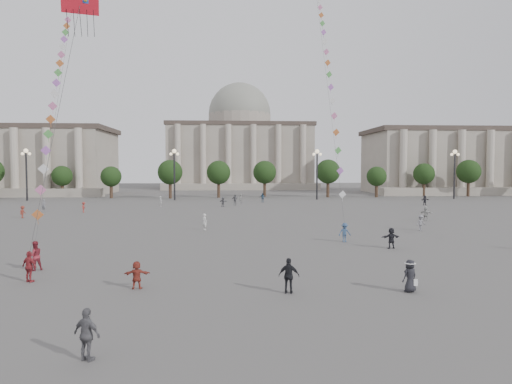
{
  "coord_description": "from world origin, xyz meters",
  "views": [
    {
      "loc": [
        -3.59,
        -25.75,
        6.66
      ],
      "look_at": [
        -1.38,
        12.0,
        4.68
      ],
      "focal_mm": 32.0,
      "sensor_mm": 36.0,
      "label": 1
    }
  ],
  "objects": [
    {
      "name": "tourist_2",
      "position": [
        -8.71,
        -0.54,
        0.77
      ],
      "size": [
        1.45,
        0.51,
        1.55
      ],
      "primitive_type": "imported",
      "rotation": [
        0.0,
        0.0,
        3.18
      ],
      "color": "#993629",
      "rests_on": "ground"
    },
    {
      "name": "person_crowd_12",
      "position": [
        -4.68,
        52.96,
        0.86
      ],
      "size": [
        1.58,
        1.38,
        1.72
      ],
      "primitive_type": "imported",
      "rotation": [
        0.0,
        0.0,
        2.49
      ],
      "color": "slate",
      "rests_on": "ground"
    },
    {
      "name": "ground",
      "position": [
        0.0,
        0.0,
        0.0
      ],
      "size": [
        360.0,
        360.0,
        0.0
      ],
      "primitive_type": "plane",
      "color": "#4E4B49",
      "rests_on": "ground"
    },
    {
      "name": "person_crowd_19",
      "position": [
        -32.06,
        45.81,
        0.95
      ],
      "size": [
        0.74,
        0.53,
        1.89
      ],
      "primitive_type": "imported",
      "rotation": [
        0.0,
        0.0,
        6.16
      ],
      "color": "slate",
      "rests_on": "ground"
    },
    {
      "name": "lamp_post_mid_west",
      "position": [
        -15.0,
        70.0,
        7.35
      ],
      "size": [
        2.0,
        0.9,
        10.65
      ],
      "color": "#262628",
      "rests_on": "ground"
    },
    {
      "name": "kite_train_mid",
      "position": [
        8.84,
        36.45,
        27.11
      ],
      "size": [
        4.57,
        41.12,
        62.83
      ],
      "color": "#3F3F3F",
      "rests_on": "ground"
    },
    {
      "name": "tourist_3",
      "position": [
        -8.51,
        -10.0,
        0.93
      ],
      "size": [
        1.17,
        0.88,
        1.85
      ],
      "primitive_type": "imported",
      "rotation": [
        0.0,
        0.0,
        2.69
      ],
      "color": "#5B5A5F",
      "rests_on": "ground"
    },
    {
      "name": "lamp_post_far_west",
      "position": [
        -45.0,
        70.0,
        7.35
      ],
      "size": [
        2.0,
        0.9,
        10.65
      ],
      "color": "#262628",
      "rests_on": "ground"
    },
    {
      "name": "person_crowd_2",
      "position": [
        -31.17,
        36.6,
        0.82
      ],
      "size": [
        0.81,
        1.16,
        1.64
      ],
      "primitive_type": "imported",
      "rotation": [
        0.0,
        0.0,
        1.37
      ],
      "color": "maroon",
      "rests_on": "ground"
    },
    {
      "name": "kite_train_west",
      "position": [
        -21.32,
        25.45,
        20.42
      ],
      "size": [
        10.22,
        39.5,
        53.99
      ],
      "color": "#3F3F3F",
      "rests_on": "ground"
    },
    {
      "name": "person_crowd_13",
      "position": [
        -6.25,
        23.28,
        0.89
      ],
      "size": [
        0.71,
        0.78,
        1.79
      ],
      "primitive_type": "imported",
      "rotation": [
        0.0,
        0.0,
        2.14
      ],
      "color": "silver",
      "rests_on": "ground"
    },
    {
      "name": "lamp_post_mid_east",
      "position": [
        15.0,
        70.0,
        7.35
      ],
      "size": [
        2.0,
        0.9,
        10.65
      ],
      "color": "#262628",
      "rests_on": "ground"
    },
    {
      "name": "person_crowd_9",
      "position": [
        31.58,
        54.15,
        0.88
      ],
      "size": [
        1.7,
        0.77,
        1.76
      ],
      "primitive_type": "imported",
      "rotation": [
        0.0,
        0.0,
        0.16
      ],
      "color": "black",
      "rests_on": "ground"
    },
    {
      "name": "person_crowd_0",
      "position": [
        2.89,
        62.91,
        0.9
      ],
      "size": [
        1.1,
        0.55,
        1.81
      ],
      "primitive_type": "imported",
      "rotation": [
        0.0,
        0.0,
        0.1
      ],
      "color": "#304E6C",
      "rests_on": "ground"
    },
    {
      "name": "person_crowd_4",
      "position": [
        -1.47,
        61.2,
        0.9
      ],
      "size": [
        1.09,
        1.74,
        1.79
      ],
      "primitive_type": "imported",
      "rotation": [
        0.0,
        0.0,
        4.35
      ],
      "color": "#B5B5B1",
      "rests_on": "ground"
    },
    {
      "name": "tourist_0",
      "position": [
        -15.27,
        1.32,
        0.91
      ],
      "size": [
        1.16,
        0.89,
        1.83
      ],
      "primitive_type": "imported",
      "rotation": [
        0.0,
        0.0,
        2.67
      ],
      "color": "maroon",
      "rests_on": "ground"
    },
    {
      "name": "person_crowd_3",
      "position": [
        9.82,
        11.07,
        0.86
      ],
      "size": [
        1.66,
        0.75,
        1.73
      ],
      "primitive_type": "imported",
      "rotation": [
        0.0,
        0.0,
        3.3
      ],
      "color": "black",
      "rests_on": "ground"
    },
    {
      "name": "lamp_post_far_east",
      "position": [
        45.0,
        70.0,
        7.35
      ],
      "size": [
        2.0,
        0.9,
        10.65
      ],
      "color": "#262628",
      "rests_on": "ground"
    },
    {
      "name": "person_crowd_7",
      "position": [
        21.39,
        30.61,
        0.91
      ],
      "size": [
        1.54,
        1.61,
        1.82
      ],
      "primitive_type": "imported",
      "rotation": [
        0.0,
        0.0,
        2.31
      ],
      "color": "#B8B8B4",
      "rests_on": "ground"
    },
    {
      "name": "tree_row",
      "position": [
        0.0,
        78.0,
        5.39
      ],
      "size": [
        137.12,
        5.12,
        8.0
      ],
      "color": "#35271A",
      "rests_on": "ground"
    },
    {
      "name": "person_crowd_16",
      "position": [
        -2.6,
        55.96,
        0.97
      ],
      "size": [
        1.21,
        0.68,
        1.94
      ],
      "primitive_type": "imported",
      "rotation": [
        0.0,
        0.0,
        6.09
      ],
      "color": "slate",
      "rests_on": "ground"
    },
    {
      "name": "dragon_kite",
      "position": [
        -12.75,
        3.39,
        15.9
      ],
      "size": [
        2.41,
        1.59,
        15.79
      ],
      "color": "red",
      "rests_on": "ground"
    },
    {
      "name": "person_crowd_17",
      "position": [
        -25.48,
        43.98,
        0.8
      ],
      "size": [
        0.63,
        1.05,
        1.59
      ],
      "primitive_type": "imported",
      "rotation": [
        0.0,
        0.0,
        1.53
      ],
      "color": "#9E322B",
      "rests_on": "ground"
    },
    {
      "name": "hall_central",
      "position": [
        0.0,
        129.22,
        14.23
      ],
      "size": [
        48.3,
        34.3,
        35.5
      ],
      "color": "gray",
      "rests_on": "ground"
    },
    {
      "name": "kite_flyer_1",
      "position": [
        6.8,
        14.55,
        0.87
      ],
      "size": [
        1.19,
        0.77,
        1.73
      ],
      "primitive_type": "imported",
      "rotation": [
        0.0,
        0.0,
        0.12
      ],
      "color": "#314B6F",
      "rests_on": "ground"
    },
    {
      "name": "kite_flyer_0",
      "position": [
        -16.25,
        4.41,
        0.96
      ],
      "size": [
        1.19,
        1.16,
        1.93
      ],
      "primitive_type": "imported",
      "rotation": [
        0.0,
        0.0,
        3.81
      ],
      "color": "maroon",
      "rests_on": "ground"
    },
    {
      "name": "person_crowd_6",
      "position": [
        16.77,
        21.4,
        0.85
      ],
      "size": [
        1.23,
        0.92,
        1.7
      ],
      "primitive_type": "imported",
      "rotation": [
        0.0,
        0.0,
        0.29
      ],
      "color": "slate",
      "rests_on": "ground"
    },
    {
      "name": "hat_person",
      "position": [
        6.1,
        -2.08,
        0.91
      ],
      "size": [
        1.01,
        0.85,
        1.75
      ],
      "color": "black",
      "rests_on": "ground"
    },
    {
      "name": "person_crowd_10",
      "position": [
        -15.49,
        53.97,
        0.91
      ],
      "size": [
        0.56,
        0.73,
        1.81
      ],
      "primitive_type": "imported",
      "rotation": [
        0.0,
        0.0,
        1.77
      ],
      "color": "#B1B0AD",
      "rests_on": "ground"
    },
    {
      "name": "tourist_1",
      "position": [
        -0.44,
        -1.95,
        0.95
      ],
      "size": [
        1.18,
        0.69,
        1.89
      ],
      "primitive_type": "imported",
      "rotation": [
        0.0,
        0.0,
        2.92
      ],
      "color": "black",
      "rests_on": "ground"
    }
  ]
}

